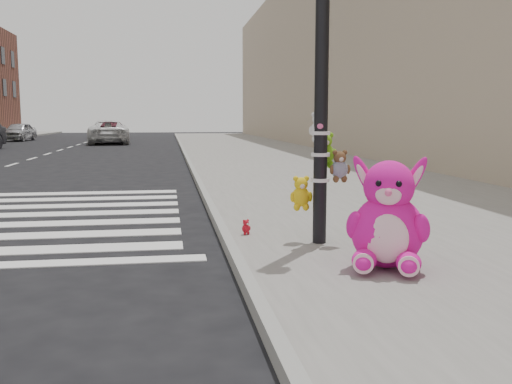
{
  "coord_description": "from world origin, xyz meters",
  "views": [
    {
      "loc": [
        0.84,
        -4.66,
        1.62
      ],
      "look_at": [
        1.85,
        1.9,
        0.75
      ],
      "focal_mm": 40.0,
      "sensor_mm": 36.0,
      "label": 1
    }
  ],
  "objects": [
    {
      "name": "ground",
      "position": [
        0.0,
        0.0,
        0.0
      ],
      "size": [
        120.0,
        120.0,
        0.0
      ],
      "primitive_type": "plane",
      "color": "black",
      "rests_on": "ground"
    },
    {
      "name": "sidewalk_near",
      "position": [
        5.0,
        10.0,
        0.07
      ],
      "size": [
        7.0,
        80.0,
        0.14
      ],
      "primitive_type": "cube",
      "color": "slate",
      "rests_on": "ground"
    },
    {
      "name": "curb_edge",
      "position": [
        1.55,
        10.0,
        0.07
      ],
      "size": [
        0.12,
        80.0,
        0.15
      ],
      "primitive_type": "cube",
      "color": "gray",
      "rests_on": "ground"
    },
    {
      "name": "bld_near",
      "position": [
        10.5,
        20.0,
        5.0
      ],
      "size": [
        5.0,
        60.0,
        10.0
      ],
      "primitive_type": "cube",
      "color": "tan",
      "rests_on": "ground"
    },
    {
      "name": "signal_pole",
      "position": [
        2.61,
        1.82,
        1.76
      ],
      "size": [
        0.69,
        0.5,
        4.0
      ],
      "color": "black",
      "rests_on": "sidewalk_near"
    },
    {
      "name": "pink_bunny",
      "position": [
        2.95,
        0.57,
        0.6
      ],
      "size": [
        0.95,
        1.02,
        1.13
      ],
      "rotation": [
        0.0,
        0.0,
        -0.4
      ],
      "color": "#E8139B",
      "rests_on": "sidewalk_near"
    },
    {
      "name": "red_teddy",
      "position": [
        1.8,
        2.4,
        0.24
      ],
      "size": [
        0.16,
        0.15,
        0.2
      ],
      "primitive_type": null,
      "rotation": [
        0.0,
        0.0,
        0.51
      ],
      "color": "red",
      "rests_on": "sidewalk_near"
    },
    {
      "name": "car_white_near",
      "position": [
        -2.82,
        31.98,
        0.73
      ],
      "size": [
        2.95,
        5.45,
        1.45
      ],
      "primitive_type": "imported",
      "rotation": [
        0.0,
        0.0,
        3.25
      ],
      "color": "silver",
      "rests_on": "ground"
    },
    {
      "name": "car_maroon_near",
      "position": [
        -3.5,
        42.58,
        0.66
      ],
      "size": [
        2.23,
        4.72,
        1.33
      ],
      "primitive_type": "imported",
      "rotation": [
        0.0,
        0.0,
        3.06
      ],
      "color": "#521724",
      "rests_on": "ground"
    },
    {
      "name": "car_silver_deep",
      "position": [
        -9.44,
        37.39,
        0.65
      ],
      "size": [
        1.91,
        3.95,
        1.3
      ],
      "primitive_type": "imported",
      "rotation": [
        0.0,
        0.0,
        -0.1
      ],
      "color": "#B3B3B8",
      "rests_on": "ground"
    }
  ]
}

